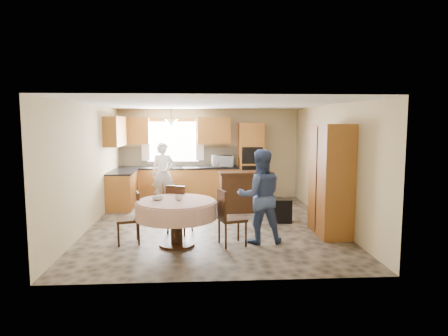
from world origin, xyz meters
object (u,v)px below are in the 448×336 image
chair_right (228,215)px  person_sink (163,174)px  dining_table (176,210)px  person_dining (260,196)px  cupboard (331,180)px  chair_left (132,215)px  oven_tower (251,161)px  chair_back (178,207)px  sideboard (245,193)px

chair_right → person_sink: size_ratio=0.61×
dining_table → person_dining: person_dining is taller
cupboard → chair_left: 3.74m
chair_left → person_sink: (0.26, 3.24, 0.30)m
oven_tower → chair_right: oven_tower is taller
chair_back → chair_right: 1.20m
sideboard → chair_back: (-1.51, -1.83, 0.07)m
dining_table → chair_back: 0.75m
oven_tower → chair_left: 4.71m
sideboard → person_dining: size_ratio=0.76×
dining_table → chair_right: bearing=-3.0°
cupboard → chair_right: (-2.00, -0.59, -0.51)m
person_dining → oven_tower: bearing=-98.1°
sideboard → cupboard: 2.53m
cupboard → chair_right: size_ratio=2.14×
oven_tower → person_sink: (-2.35, -0.65, -0.25)m
oven_tower → chair_right: size_ratio=2.15×
oven_tower → cupboard: oven_tower is taller
chair_back → chair_right: (0.90, -0.79, 0.02)m
cupboard → dining_table: bearing=-169.3°
sideboard → cupboard: cupboard is taller
sideboard → person_sink: person_sink is taller
chair_right → person_dining: size_ratio=0.59×
sideboard → dining_table: bearing=-124.5°
sideboard → person_sink: bearing=152.9°
chair_back → person_sink: size_ratio=0.59×
oven_tower → person_dining: (-0.35, -3.97, -0.23)m
chair_left → chair_back: bearing=112.7°
cupboard → person_sink: 4.47m
oven_tower → sideboard: bearing=-102.1°
dining_table → person_sink: 3.47m
oven_tower → person_dining: 3.99m
oven_tower → sideboard: size_ratio=1.67×
sideboard → chair_right: 2.69m
dining_table → chair_right: chair_right is taller
person_sink → person_dining: size_ratio=0.97×
chair_back → person_sink: 2.75m
chair_left → person_sink: bearing=162.6°
oven_tower → chair_right: (-0.93, -4.12, -0.52)m
cupboard → dining_table: cupboard is taller
dining_table → chair_right: 0.90m
cupboard → chair_back: 2.95m
cupboard → person_dining: 1.51m
chair_back → person_sink: bearing=-55.3°
person_sink → person_dining: person_dining is taller
chair_back → oven_tower: bearing=-95.0°
oven_tower → person_dining: bearing=-95.0°
chair_right → person_sink: 3.76m
chair_right → person_sink: bearing=7.0°
oven_tower → chair_back: oven_tower is taller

